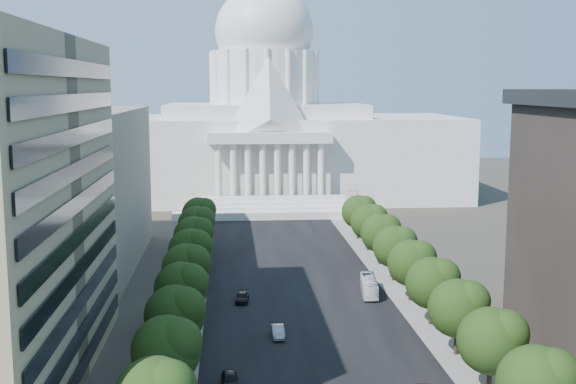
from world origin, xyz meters
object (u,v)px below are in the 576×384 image
object	(u,v)px
car_dark_a	(230,380)
car_silver	(278,332)
car_dark_b	(242,298)
city_bus	(369,286)

from	to	relation	value
car_dark_a	car_silver	world-z (taller)	car_dark_a
car_dark_a	car_silver	xyz separation A→B (m)	(6.64, 16.12, -0.04)
car_dark_b	city_bus	bearing A→B (deg)	11.81
city_bus	car_dark_b	bearing A→B (deg)	-166.03
city_bus	car_silver	bearing A→B (deg)	-123.25
car_dark_a	car_dark_b	distance (m)	33.12
city_bus	car_dark_a	bearing A→B (deg)	-115.99
car_silver	city_bus	bearing A→B (deg)	48.58
car_silver	car_dark_b	xyz separation A→B (m)	(-4.62, 16.93, -0.07)
car_silver	car_dark_a	bearing A→B (deg)	-113.49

